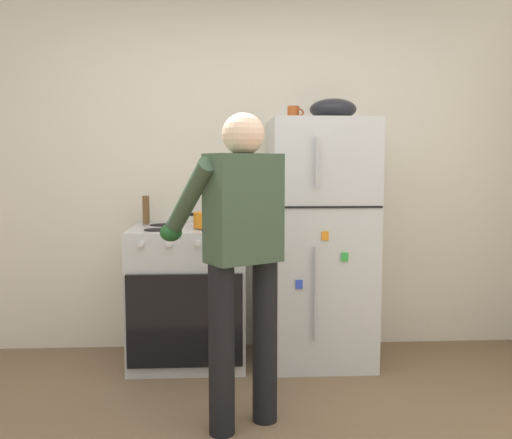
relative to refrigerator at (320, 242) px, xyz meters
The scene contains 8 objects.
kitchen_wall_back 0.82m from the refrigerator, 142.36° to the left, with size 6.00×0.10×2.70m, color silver.
refrigerator is the anchor object (origin of this frame).
stove_range 0.97m from the refrigerator, behind, with size 0.76×0.67×0.93m.
person_cook 1.13m from the refrigerator, 120.78° to the right, with size 0.67×0.73×1.60m.
red_pot 0.76m from the refrigerator, behind, with size 0.33×0.23×0.10m.
coffee_mug 0.89m from the refrigerator, 164.17° to the left, with size 0.11×0.08×0.10m.
pepper_mill 1.23m from the refrigerator, behind, with size 0.05×0.05×0.20m, color brown.
mixing_bowl 0.89m from the refrigerator, ahead, with size 0.31×0.31×0.14m, color black.
Camera 1 is at (-0.16, -2.22, 1.35)m, focal length 39.63 mm.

